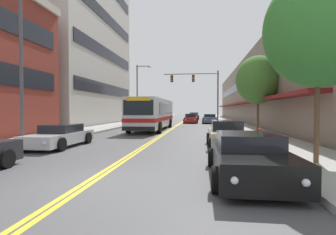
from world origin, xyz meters
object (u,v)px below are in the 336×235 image
(car_beige_parked_right_far, at_px, (227,135))
(fire_hydrant, at_px, (260,137))
(car_champagne_parked_left_mid, at_px, (151,119))
(street_tree_right_near, at_px, (318,29))
(car_dark_grey_parked_right_end, at_px, (208,118))
(car_white_moving_second, at_px, (195,115))
(street_lamp_left_near, at_px, (27,42))
(car_slate_blue_parked_right_mid, at_px, (210,119))
(city_bus, at_px, (153,113))
(car_black_parked_right_foreground, at_px, (248,157))
(car_navy_moving_lead, at_px, (194,116))
(car_silver_parked_left_far, at_px, (60,136))
(street_lamp_left_far, at_px, (139,90))
(traffic_signal_mast, at_px, (200,86))
(street_tree_right_mid, at_px, (258,80))
(car_red_moving_third, at_px, (191,119))

(car_beige_parked_right_far, relative_size, fire_hydrant, 5.44)
(car_champagne_parked_left_mid, bearing_deg, street_tree_right_near, -68.67)
(car_dark_grey_parked_right_end, bearing_deg, car_white_moving_second, 98.65)
(street_lamp_left_near, height_order, street_tree_right_near, street_lamp_left_near)
(car_slate_blue_parked_right_mid, bearing_deg, car_white_moving_second, 95.70)
(city_bus, xyz_separation_m, car_black_parked_right_foreground, (6.09, -17.92, -1.09))
(car_slate_blue_parked_right_mid, xyz_separation_m, car_navy_moving_lead, (-2.71, 14.60, 0.01))
(car_dark_grey_parked_right_end, distance_m, car_navy_moving_lead, 6.12)
(car_dark_grey_parked_right_end, bearing_deg, car_beige_parked_right_far, -89.98)
(car_silver_parked_left_far, distance_m, street_tree_right_near, 12.61)
(car_beige_parked_right_far, xyz_separation_m, street_lamp_left_far, (-9.38, 19.55, 3.96))
(car_black_parked_right_foreground, bearing_deg, traffic_signal_mast, 93.26)
(car_white_moving_second, relative_size, street_lamp_left_near, 0.50)
(car_silver_parked_left_far, distance_m, car_dark_grey_parked_right_end, 35.66)
(car_champagne_parked_left_mid, xyz_separation_m, street_lamp_left_near, (-0.70, -26.68, 4.53))
(city_bus, relative_size, car_dark_grey_parked_right_end, 2.59)
(street_lamp_left_near, bearing_deg, car_white_moving_second, 83.36)
(car_black_parked_right_foreground, relative_size, street_tree_right_mid, 0.75)
(car_black_parked_right_foreground, relative_size, traffic_signal_mast, 0.66)
(car_slate_blue_parked_right_mid, xyz_separation_m, street_tree_right_mid, (3.60, -15.24, 3.90))
(city_bus, height_order, car_white_moving_second, city_bus)
(car_black_parked_right_foreground, height_order, traffic_signal_mast, traffic_signal_mast)
(car_champagne_parked_left_mid, relative_size, street_lamp_left_near, 0.55)
(car_silver_parked_left_far, distance_m, street_tree_right_mid, 16.45)
(car_slate_blue_parked_right_mid, xyz_separation_m, traffic_signal_mast, (-1.45, -3.49, 4.45))
(car_black_parked_right_foreground, distance_m, street_tree_right_mid, 16.44)
(street_lamp_left_near, bearing_deg, fire_hydrant, 12.29)
(car_navy_moving_lead, distance_m, car_red_moving_third, 14.06)
(car_black_parked_right_foreground, bearing_deg, car_beige_parked_right_far, 90.12)
(car_navy_moving_lead, relative_size, car_white_moving_second, 1.05)
(street_tree_right_near, bearing_deg, traffic_signal_mast, 99.02)
(car_black_parked_right_foreground, distance_m, car_beige_parked_right_far, 6.26)
(car_beige_parked_right_far, bearing_deg, car_navy_moving_lead, 94.08)
(street_tree_right_near, bearing_deg, car_beige_parked_right_far, 118.77)
(car_black_parked_right_foreground, height_order, car_white_moving_second, car_white_moving_second)
(car_champagne_parked_left_mid, bearing_deg, traffic_signal_mast, -22.27)
(car_beige_parked_right_far, relative_size, street_tree_right_mid, 0.73)
(car_white_moving_second, height_order, traffic_signal_mast, traffic_signal_mast)
(car_navy_moving_lead, relative_size, street_tree_right_near, 0.71)
(city_bus, distance_m, car_silver_parked_left_far, 12.86)
(car_slate_blue_parked_right_mid, bearing_deg, street_lamp_left_far, -151.66)
(car_silver_parked_left_far, distance_m, street_lamp_left_near, 4.94)
(city_bus, bearing_deg, car_navy_moving_lead, 83.20)
(car_beige_parked_right_far, xyz_separation_m, traffic_signal_mast, (-1.54, 21.07, 4.44))
(car_champagne_parked_left_mid, relative_size, fire_hydrant, 5.52)
(street_tree_right_mid, bearing_deg, street_lamp_left_far, 141.55)
(car_silver_parked_left_far, bearing_deg, city_bus, 77.76)
(car_navy_moving_lead, bearing_deg, street_tree_right_near, -83.06)
(city_bus, bearing_deg, street_tree_right_mid, -13.72)
(car_beige_parked_right_far, bearing_deg, fire_hydrant, -11.34)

